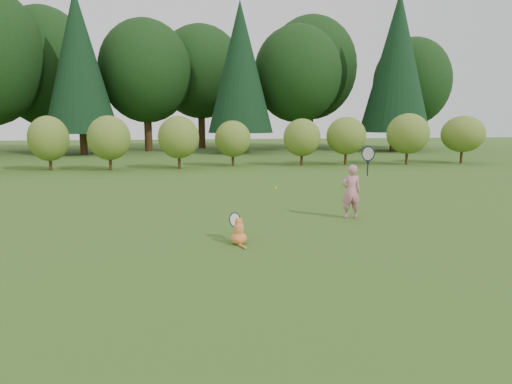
{
  "coord_description": "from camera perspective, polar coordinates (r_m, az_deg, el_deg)",
  "views": [
    {
      "loc": [
        -1.45,
        -8.51,
        2.24
      ],
      "look_at": [
        0.2,
        0.8,
        0.7
      ],
      "focal_mm": 30.0,
      "sensor_mm": 36.0,
      "label": 1
    }
  ],
  "objects": [
    {
      "name": "ground",
      "position": [
        8.92,
        -0.37,
        -5.3
      ],
      "size": [
        100.0,
        100.0,
        0.0
      ],
      "primitive_type": "plane",
      "color": "#294F16",
      "rests_on": "ground"
    },
    {
      "name": "shrub_row",
      "position": [
        21.58,
        -6.24,
        6.97
      ],
      "size": [
        28.0,
        3.0,
        2.8
      ],
      "primitive_type": null,
      "color": "#566D21",
      "rests_on": "ground"
    },
    {
      "name": "child",
      "position": [
        10.27,
        12.62,
        0.21
      ],
      "size": [
        0.69,
        0.43,
        1.91
      ],
      "rotation": [
        0.0,
        0.0,
        3.05
      ],
      "color": "#D17D8F",
      "rests_on": "ground"
    },
    {
      "name": "tennis_ball",
      "position": [
        10.35,
        2.64,
        0.54
      ],
      "size": [
        0.06,
        0.06,
        0.06
      ],
      "color": "#BFD118",
      "rests_on": "ground"
    },
    {
      "name": "woodland_backdrop",
      "position": [
        31.98,
        -7.73,
        18.64
      ],
      "size": [
        48.0,
        10.0,
        15.0
      ],
      "primitive_type": null,
      "color": "black",
      "rests_on": "ground"
    },
    {
      "name": "cat",
      "position": [
        8.0,
        -2.33,
        -5.07
      ],
      "size": [
        0.4,
        0.72,
        0.69
      ],
      "rotation": [
        0.0,
        0.0,
        -0.12
      ],
      "color": "#DA5829",
      "rests_on": "ground"
    }
  ]
}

